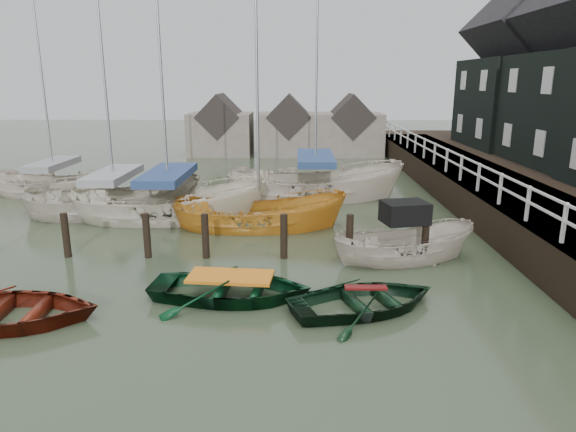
{
  "coord_description": "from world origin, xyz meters",
  "views": [
    {
      "loc": [
        1.59,
        -11.94,
        5.3
      ],
      "look_at": [
        1.33,
        2.8,
        1.4
      ],
      "focal_mm": 32.0,
      "sensor_mm": 36.0,
      "label": 1
    }
  ],
  "objects_px": {
    "rowboat_green": "(231,298)",
    "rowboat_dkgreen": "(365,309)",
    "rowboat_red": "(6,323)",
    "sailboat_a": "(116,212)",
    "motorboat": "(403,258)",
    "sailboat_b": "(170,217)",
    "sailboat_d": "(315,197)",
    "sailboat_c": "(259,227)",
    "sailboat_e": "(56,194)"
  },
  "relations": [
    {
      "from": "rowboat_green",
      "to": "rowboat_dkgreen",
      "type": "xyz_separation_m",
      "value": [
        3.28,
        -0.6,
        0.0
      ]
    },
    {
      "from": "rowboat_red",
      "to": "sailboat_a",
      "type": "height_order",
      "value": "sailboat_a"
    },
    {
      "from": "rowboat_red",
      "to": "motorboat",
      "type": "bearing_deg",
      "value": -69.85
    },
    {
      "from": "sailboat_b",
      "to": "sailboat_d",
      "type": "xyz_separation_m",
      "value": [
        5.86,
        3.83,
        -0.0
      ]
    },
    {
      "from": "sailboat_c",
      "to": "sailboat_e",
      "type": "relative_size",
      "value": 0.92
    },
    {
      "from": "motorboat",
      "to": "sailboat_d",
      "type": "relative_size",
      "value": 0.38
    },
    {
      "from": "sailboat_a",
      "to": "sailboat_e",
      "type": "xyz_separation_m",
      "value": [
        -4.07,
        3.4,
        0.0
      ]
    },
    {
      "from": "rowboat_red",
      "to": "rowboat_green",
      "type": "xyz_separation_m",
      "value": [
        4.91,
        1.45,
        0.0
      ]
    },
    {
      "from": "rowboat_red",
      "to": "rowboat_green",
      "type": "bearing_deg",
      "value": -77.18
    },
    {
      "from": "sailboat_b",
      "to": "sailboat_c",
      "type": "distance_m",
      "value": 3.79
    },
    {
      "from": "rowboat_red",
      "to": "sailboat_a",
      "type": "distance_m",
      "value": 9.89
    },
    {
      "from": "rowboat_dkgreen",
      "to": "sailboat_b",
      "type": "relative_size",
      "value": 0.32
    },
    {
      "from": "rowboat_red",
      "to": "rowboat_dkgreen",
      "type": "bearing_deg",
      "value": -87.69
    },
    {
      "from": "motorboat",
      "to": "sailboat_b",
      "type": "relative_size",
      "value": 0.41
    },
    {
      "from": "rowboat_red",
      "to": "sailboat_e",
      "type": "relative_size",
      "value": 0.39
    },
    {
      "from": "rowboat_green",
      "to": "sailboat_d",
      "type": "height_order",
      "value": "sailboat_d"
    },
    {
      "from": "rowboat_red",
      "to": "rowboat_green",
      "type": "height_order",
      "value": "rowboat_red"
    },
    {
      "from": "motorboat",
      "to": "sailboat_a",
      "type": "relative_size",
      "value": 0.45
    },
    {
      "from": "rowboat_green",
      "to": "sailboat_d",
      "type": "distance_m",
      "value": 11.72
    },
    {
      "from": "sailboat_d",
      "to": "sailboat_e",
      "type": "distance_m",
      "value": 12.35
    },
    {
      "from": "rowboat_red",
      "to": "sailboat_e",
      "type": "distance_m",
      "value": 14.15
    },
    {
      "from": "rowboat_dkgreen",
      "to": "motorboat",
      "type": "xyz_separation_m",
      "value": [
        1.61,
        3.47,
        0.09
      ]
    },
    {
      "from": "rowboat_dkgreen",
      "to": "sailboat_a",
      "type": "relative_size",
      "value": 0.35
    },
    {
      "from": "sailboat_c",
      "to": "sailboat_d",
      "type": "height_order",
      "value": "sailboat_d"
    },
    {
      "from": "rowboat_green",
      "to": "motorboat",
      "type": "distance_m",
      "value": 5.67
    },
    {
      "from": "sailboat_b",
      "to": "sailboat_d",
      "type": "bearing_deg",
      "value": -60.66
    },
    {
      "from": "sailboat_d",
      "to": "sailboat_c",
      "type": "bearing_deg",
      "value": 152.96
    },
    {
      "from": "rowboat_red",
      "to": "sailboat_e",
      "type": "height_order",
      "value": "sailboat_e"
    },
    {
      "from": "sailboat_a",
      "to": "sailboat_d",
      "type": "relative_size",
      "value": 0.84
    },
    {
      "from": "sailboat_a",
      "to": "sailboat_d",
      "type": "xyz_separation_m",
      "value": [
        8.28,
        3.06,
        -0.0
      ]
    },
    {
      "from": "sailboat_a",
      "to": "sailboat_c",
      "type": "distance_m",
      "value": 6.33
    },
    {
      "from": "rowboat_green",
      "to": "rowboat_dkgreen",
      "type": "bearing_deg",
      "value": -95.33
    },
    {
      "from": "sailboat_c",
      "to": "sailboat_d",
      "type": "distance_m",
      "value": 5.45
    },
    {
      "from": "motorboat",
      "to": "sailboat_d",
      "type": "xyz_separation_m",
      "value": [
        -2.41,
        8.59,
        -0.03
      ]
    },
    {
      "from": "sailboat_a",
      "to": "sailboat_e",
      "type": "distance_m",
      "value": 5.3
    },
    {
      "from": "sailboat_b",
      "to": "sailboat_c",
      "type": "relative_size",
      "value": 1.2
    },
    {
      "from": "rowboat_dkgreen",
      "to": "sailboat_d",
      "type": "height_order",
      "value": "sailboat_d"
    },
    {
      "from": "sailboat_c",
      "to": "rowboat_red",
      "type": "bearing_deg",
      "value": 145.85
    },
    {
      "from": "rowboat_green",
      "to": "sailboat_a",
      "type": "height_order",
      "value": "sailboat_a"
    },
    {
      "from": "rowboat_red",
      "to": "rowboat_dkgreen",
      "type": "height_order",
      "value": "rowboat_red"
    },
    {
      "from": "sailboat_a",
      "to": "sailboat_b",
      "type": "height_order",
      "value": "sailboat_b"
    },
    {
      "from": "sailboat_d",
      "to": "sailboat_b",
      "type": "bearing_deg",
      "value": 120.47
    },
    {
      "from": "motorboat",
      "to": "sailboat_e",
      "type": "height_order",
      "value": "sailboat_e"
    },
    {
      "from": "sailboat_b",
      "to": "sailboat_e",
      "type": "distance_m",
      "value": 7.71
    },
    {
      "from": "sailboat_b",
      "to": "sailboat_d",
      "type": "relative_size",
      "value": 0.94
    },
    {
      "from": "sailboat_d",
      "to": "rowboat_red",
      "type": "bearing_deg",
      "value": 147.49
    },
    {
      "from": "sailboat_d",
      "to": "sailboat_a",
      "type": "bearing_deg",
      "value": 107.55
    },
    {
      "from": "sailboat_b",
      "to": "motorboat",
      "type": "bearing_deg",
      "value": -123.73
    },
    {
      "from": "rowboat_green",
      "to": "rowboat_dkgreen",
      "type": "relative_size",
      "value": 1.09
    },
    {
      "from": "rowboat_red",
      "to": "sailboat_c",
      "type": "xyz_separation_m",
      "value": [
        5.15,
        7.94,
        0.01
      ]
    }
  ]
}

